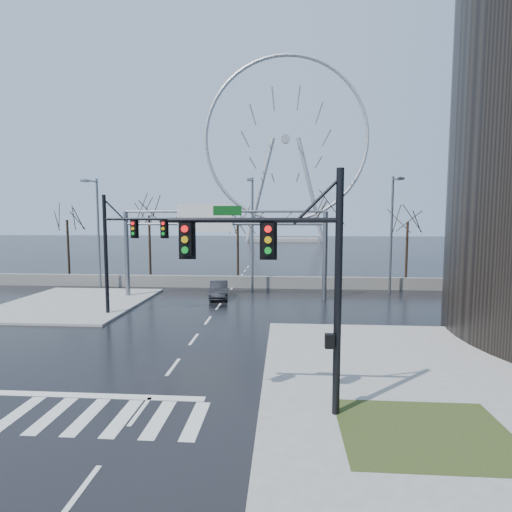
# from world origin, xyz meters

# --- Properties ---
(ground) EXTENTS (260.00, 260.00, 0.00)m
(ground) POSITION_xyz_m (0.00, 0.00, 0.00)
(ground) COLOR black
(ground) RESTS_ON ground
(sidewalk_right_ext) EXTENTS (12.00, 10.00, 0.15)m
(sidewalk_right_ext) POSITION_xyz_m (10.00, 2.00, 0.07)
(sidewalk_right_ext) COLOR gray
(sidewalk_right_ext) RESTS_ON ground
(sidewalk_far) EXTENTS (10.00, 12.00, 0.15)m
(sidewalk_far) POSITION_xyz_m (-11.00, 12.00, 0.07)
(sidewalk_far) COLOR gray
(sidewalk_far) RESTS_ON ground
(grass_strip) EXTENTS (5.00, 4.00, 0.02)m
(grass_strip) POSITION_xyz_m (9.00, -5.00, 0.15)
(grass_strip) COLOR #2C3616
(grass_strip) RESTS_ON sidewalk_near
(barrier_wall) EXTENTS (52.00, 0.50, 1.10)m
(barrier_wall) POSITION_xyz_m (0.00, 20.00, 0.55)
(barrier_wall) COLOR slate
(barrier_wall) RESTS_ON ground
(signal_mast_near) EXTENTS (5.52, 0.41, 8.00)m
(signal_mast_near) POSITION_xyz_m (5.14, -4.04, 4.87)
(signal_mast_near) COLOR black
(signal_mast_near) RESTS_ON ground
(signal_mast_far) EXTENTS (4.72, 0.41, 8.00)m
(signal_mast_far) POSITION_xyz_m (-5.87, 8.96, 4.83)
(signal_mast_far) COLOR black
(signal_mast_far) RESTS_ON ground
(sign_gantry) EXTENTS (16.36, 0.40, 7.60)m
(sign_gantry) POSITION_xyz_m (-0.38, 14.96, 5.18)
(sign_gantry) COLOR slate
(sign_gantry) RESTS_ON ground
(streetlight_left) EXTENTS (0.50, 2.55, 10.00)m
(streetlight_left) POSITION_xyz_m (-12.00, 18.16, 5.89)
(streetlight_left) COLOR slate
(streetlight_left) RESTS_ON ground
(streetlight_mid) EXTENTS (0.50, 2.55, 10.00)m
(streetlight_mid) POSITION_xyz_m (2.00, 18.16, 5.89)
(streetlight_mid) COLOR slate
(streetlight_mid) RESTS_ON ground
(streetlight_right) EXTENTS (0.50, 2.55, 10.00)m
(streetlight_right) POSITION_xyz_m (14.00, 18.16, 5.89)
(streetlight_right) COLOR slate
(streetlight_right) RESTS_ON ground
(tree_far_left) EXTENTS (3.50, 3.50, 7.00)m
(tree_far_left) POSITION_xyz_m (-18.00, 24.00, 5.57)
(tree_far_left) COLOR black
(tree_far_left) RESTS_ON ground
(tree_left) EXTENTS (3.75, 3.75, 7.50)m
(tree_left) POSITION_xyz_m (-9.00, 23.50, 5.98)
(tree_left) COLOR black
(tree_left) RESTS_ON ground
(tree_center) EXTENTS (3.25, 3.25, 6.50)m
(tree_center) POSITION_xyz_m (0.00, 24.50, 5.17)
(tree_center) COLOR black
(tree_center) RESTS_ON ground
(tree_right) EXTENTS (3.90, 3.90, 7.80)m
(tree_right) POSITION_xyz_m (9.00, 23.50, 6.22)
(tree_right) COLOR black
(tree_right) RESTS_ON ground
(tree_far_right) EXTENTS (3.40, 3.40, 6.80)m
(tree_far_right) POSITION_xyz_m (17.00, 24.00, 5.41)
(tree_far_right) COLOR black
(tree_far_right) RESTS_ON ground
(ferris_wheel) EXTENTS (45.00, 6.00, 50.91)m
(ferris_wheel) POSITION_xyz_m (5.00, 95.00, 26.13)
(ferris_wheel) COLOR gray
(ferris_wheel) RESTS_ON ground
(car) EXTENTS (1.98, 4.27, 1.36)m
(car) POSITION_xyz_m (-0.48, 15.20, 0.68)
(car) COLOR black
(car) RESTS_ON ground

